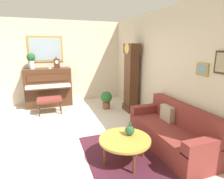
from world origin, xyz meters
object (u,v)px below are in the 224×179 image
Objects in this scene: flower_vase at (31,59)px; potted_plant at (106,99)px; piano at (49,87)px; mantel_clock at (57,63)px; grandfather_clock at (131,80)px; green_jug at (130,130)px; couch at (172,132)px; piano_bench at (49,100)px; teacup at (50,68)px; coffee_table at (125,140)px.

flower_vase is 2.65m from potted_plant.
piano is 1.97m from potted_plant.
grandfather_clock is at bearing 55.66° from mantel_clock.
couch is at bearing 92.48° from green_jug.
piano_bench is at bearing -103.38° from grandfather_clock.
teacup is at bearing -55.47° from mantel_clock.
piano_bench is at bearing -94.60° from potted_plant.
coffee_table is at bearing -11.38° from potted_plant.
grandfather_clock is (1.39, 2.34, 0.34)m from piano.
flower_vase is at bearing -152.26° from piano_bench.
potted_plant is (-2.72, 0.55, -0.07)m from coffee_table.
flower_vase is 0.62m from teacup.
grandfather_clock reaches higher than potted_plant.
coffee_table is 1.52× the size of flower_vase.
green_jug is (2.21, -1.07, -0.45)m from grandfather_clock.
grandfather_clock is 3.62× the size of potted_plant.
grandfather_clock reaches higher than coffee_table.
grandfather_clock reaches higher than green_jug.
flower_vase is 2.42× the size of green_jug.
piano reaches higher than couch.
coffee_table is (2.30, -1.19, -0.57)m from grandfather_clock.
grandfather_clock reaches higher than piano.
coffee_table is at bearing -27.46° from grandfather_clock.
piano_bench is 1.25× the size of potted_plant.
flower_vase is (-3.56, -2.65, 1.25)m from couch.
teacup is at bearing -147.98° from couch.
teacup is (-1.23, -2.26, 0.30)m from grandfather_clock.
grandfather_clock reaches higher than flower_vase.
grandfather_clock is 2.50m from green_jug.
couch is at bearing 96.74° from coffee_table.
piano_bench is 0.37× the size of couch.
piano_bench is at bearing -7.85° from teacup.
flower_vase is at bearing -156.66° from coffee_table.
coffee_table is 7.59× the size of teacup.
piano_bench is 0.80× the size of coffee_table.
piano is 2.48× the size of flower_vase.
flower_vase is at bearing -106.56° from teacup.
potted_plant is at bearing 85.40° from piano_bench.
piano_bench is at bearing 27.74° from flower_vase.
couch reaches higher than potted_plant.
piano is at bearing 179.18° from piano_bench.
piano is 3.87m from coffee_table.
grandfather_clock is 8.46× the size of green_jug.
piano_bench is 0.34× the size of grandfather_clock.
piano is at bearing -120.73° from grandfather_clock.
coffee_table is at bearing 23.34° from flower_vase.
mantel_clock is 0.77m from flower_vase.
teacup is (0.16, 0.08, 0.64)m from piano.
grandfather_clock is 1.07× the size of couch.
potted_plant reaches higher than coffee_table.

